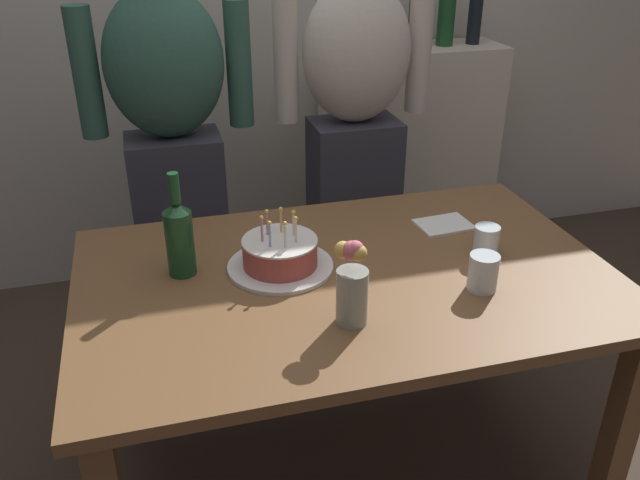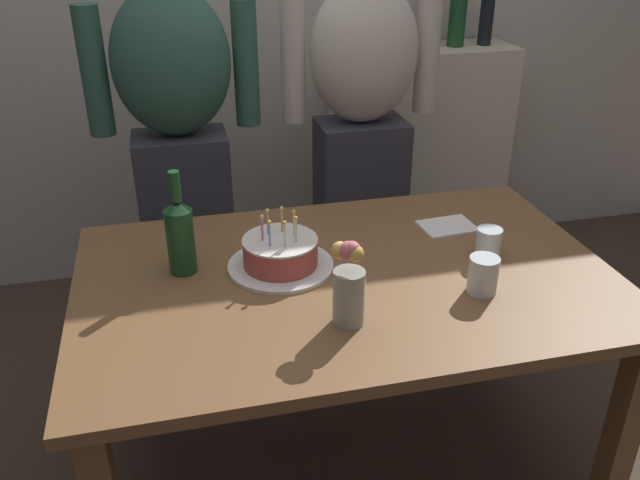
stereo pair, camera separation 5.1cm
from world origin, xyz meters
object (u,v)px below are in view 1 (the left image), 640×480
water_glass_near (483,272)px  person_man_bearded (173,148)px  wine_bottle (179,236)px  water_glass_far (486,241)px  flower_vase (352,285)px  person_woman_cardigan (355,133)px  birthday_cake (280,255)px  napkin_stack (444,225)px

water_glass_near → person_man_bearded: (-0.74, 0.98, 0.08)m
water_glass_near → wine_bottle: 0.83m
water_glass_far → flower_vase: bearing=-155.3°
water_glass_near → person_woman_cardigan: person_woman_cardigan is taller
birthday_cake → person_woman_cardigan: person_woman_cardigan is taller
person_woman_cardigan → napkin_stack: bearing=100.5°
person_man_bearded → person_woman_cardigan: same height
wine_bottle → person_man_bearded: bearing=87.0°
water_glass_near → wine_bottle: bearing=158.8°
birthday_cake → napkin_stack: (0.57, 0.13, -0.04)m
wine_bottle → water_glass_near: bearing=-21.2°
birthday_cake → napkin_stack: size_ratio=1.78×
water_glass_far → wine_bottle: (-0.87, 0.13, 0.07)m
birthday_cake → napkin_stack: birthday_cake is taller
water_glass_far → napkin_stack: size_ratio=0.55×
birthday_cake → water_glass_far: size_ratio=3.22×
water_glass_near → person_man_bearded: size_ratio=0.06×
birthday_cake → wine_bottle: wine_bottle is taller
wine_bottle → birthday_cake: bearing=-9.9°
birthday_cake → person_woman_cardigan: bearing=57.9°
water_glass_near → water_glass_far: 0.20m
flower_vase → person_man_bearded: size_ratio=0.14×
water_glass_far → flower_vase: size_ratio=0.41×
water_glass_near → person_man_bearded: 1.23m
person_woman_cardigan → water_glass_near: bearing=92.6°
birthday_cake → flower_vase: size_ratio=1.34×
flower_vase → napkin_stack: bearing=43.9°
napkin_stack → flower_vase: bearing=-136.1°
water_glass_far → wine_bottle: size_ratio=0.31×
birthday_cake → person_man_bearded: size_ratio=0.18×
person_man_bearded → wine_bottle: bearing=87.0°
person_woman_cardigan → person_man_bearded: bearing=0.0°
water_glass_near → person_man_bearded: bearing=126.9°
flower_vase → person_man_bearded: bearing=108.6°
water_glass_far → person_woman_cardigan: 0.83m
water_glass_near → person_woman_cardigan: bearing=92.6°
birthday_cake → person_man_bearded: person_man_bearded is taller
napkin_stack → person_woman_cardigan: person_woman_cardigan is taller
person_woman_cardigan → wine_bottle: bearing=43.1°
napkin_stack → wine_bottle: bearing=-174.4°
person_woman_cardigan → water_glass_far: bearing=100.0°
napkin_stack → person_woman_cardigan: (-0.11, 0.60, 0.13)m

